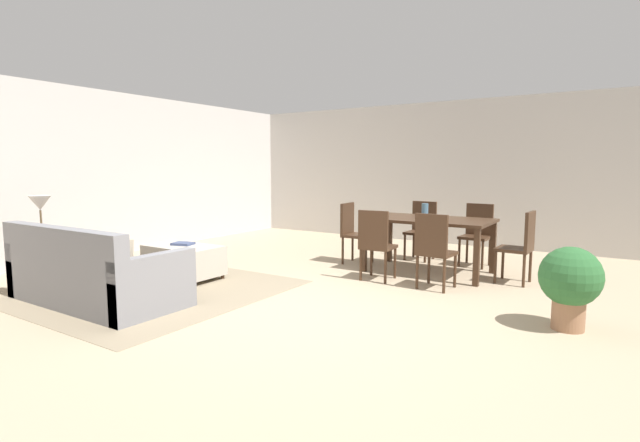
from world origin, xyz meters
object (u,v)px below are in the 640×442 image
(dining_chair_far_right, at_px, (477,231))
(vase_centerpiece, at_px, (425,211))
(side_table, at_px, (43,247))
(potted_plant, at_px, (570,281))
(book_on_ottoman, at_px, (183,244))
(dining_chair_near_right, at_px, (434,247))
(dining_chair_head_east, at_px, (521,243))
(table_lamp, at_px, (40,205))
(ottoman_table, at_px, (184,260))
(dining_chair_head_west, at_px, (353,229))
(dining_chair_far_left, at_px, (422,227))
(dining_chair_near_left, at_px, (376,241))
(couch, at_px, (94,276))
(dining_table, at_px, (428,225))

(dining_chair_far_right, distance_m, vase_centerpiece, 1.06)
(side_table, distance_m, potted_plant, 5.97)
(book_on_ottoman, bearing_deg, dining_chair_far_right, 43.49)
(book_on_ottoman, bearing_deg, vase_centerpiece, 38.43)
(dining_chair_near_right, xyz_separation_m, vase_centerpiece, (-0.44, 0.86, 0.34))
(dining_chair_near_right, distance_m, dining_chair_head_east, 1.20)
(table_lamp, xyz_separation_m, potted_plant, (5.73, 1.68, -0.55))
(ottoman_table, relative_size, dining_chair_near_right, 1.11)
(ottoman_table, height_order, dining_chair_head_west, dining_chair_head_west)
(side_table, xyz_separation_m, dining_chair_head_west, (2.64, 3.25, 0.06))
(dining_chair_head_east, relative_size, book_on_ottoman, 3.54)
(table_lamp, bearing_deg, dining_chair_far_left, 50.47)
(dining_chair_head_east, bearing_deg, dining_chair_near_left, -152.05)
(dining_chair_near_left, height_order, potted_plant, dining_chair_near_left)
(table_lamp, relative_size, dining_chair_head_east, 0.57)
(table_lamp, bearing_deg, dining_chair_far_right, 43.86)
(couch, bearing_deg, potted_plant, 22.53)
(ottoman_table, relative_size, vase_centerpiece, 5.01)
(dining_chair_head_west, relative_size, book_on_ottoman, 3.54)
(dining_chair_head_west, height_order, vase_centerpiece, vase_centerpiece)
(dining_chair_far_right, bearing_deg, vase_centerpiece, -119.67)
(dining_table, height_order, dining_chair_near_right, dining_chair_near_right)
(dining_chair_head_west, distance_m, book_on_ottoman, 2.51)
(side_table, distance_m, dining_chair_near_right, 4.85)
(dining_chair_far_right, xyz_separation_m, dining_chair_head_east, (0.76, -0.86, 0.00))
(dining_chair_near_left, bearing_deg, dining_chair_near_right, -1.90)
(table_lamp, height_order, dining_chair_head_west, table_lamp)
(side_table, xyz_separation_m, dining_chair_far_right, (4.28, 4.11, 0.06))
(ottoman_table, distance_m, dining_chair_far_left, 3.68)
(dining_chair_head_west, bearing_deg, dining_chair_near_right, -28.90)
(dining_chair_far_left, distance_m, dining_chair_far_right, 0.87)
(side_table, bearing_deg, dining_chair_far_right, 43.86)
(side_table, height_order, vase_centerpiece, vase_centerpiece)
(book_on_ottoman, bearing_deg, dining_chair_head_west, 55.14)
(dining_chair_near_left, xyz_separation_m, dining_chair_near_right, (0.78, -0.03, 0.00))
(dining_chair_head_west, bearing_deg, couch, -111.15)
(potted_plant, bearing_deg, table_lamp, -163.66)
(dining_table, distance_m, dining_chair_head_west, 1.21)
(table_lamp, bearing_deg, potted_plant, 16.34)
(potted_plant, bearing_deg, dining_chair_near_right, 155.17)
(dining_table, height_order, dining_chair_far_left, dining_chair_far_left)
(table_lamp, xyz_separation_m, dining_chair_far_right, (4.28, 4.11, -0.48))
(potted_plant, bearing_deg, dining_chair_far_right, 120.89)
(side_table, height_order, dining_table, dining_table)
(dining_chair_near_right, relative_size, dining_chair_head_west, 1.00)
(couch, xyz_separation_m, table_lamp, (-1.32, 0.15, 0.71))
(side_table, bearing_deg, vase_centerpiece, 40.59)
(side_table, xyz_separation_m, dining_chair_near_left, (3.44, 2.40, 0.06))
(table_lamp, height_order, dining_chair_near_left, table_lamp)
(dining_chair_head_east, bearing_deg, dining_chair_far_left, 151.81)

